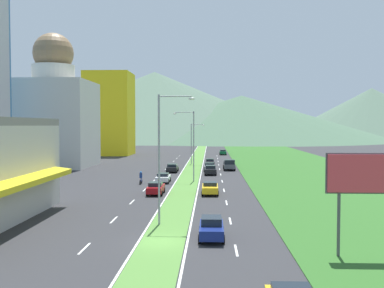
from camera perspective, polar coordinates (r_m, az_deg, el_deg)
The scene contains 47 objects.
ground_plane at distance 32.36m, azimuth -3.78°, elevation -12.46°, with size 600.00×600.00×0.00m, color #2D2D30.
grass_median at distance 91.53m, azimuth 0.27°, elevation -2.77°, with size 3.20×240.00×0.06m, color #518438.
grass_verge_right at distance 93.08m, azimuth 13.07°, elevation -2.75°, with size 24.00×240.00×0.06m, color #2D6023.
lane_dash_left_2 at distance 31.61m, azimuth -13.62°, elevation -12.87°, with size 0.16×2.80×0.01m, color silver.
lane_dash_left_3 at distance 40.19m, azimuth -9.99°, elevation -9.54°, with size 0.16×2.80×0.01m, color silver.
lane_dash_left_4 at distance 48.95m, azimuth -7.68°, elevation -7.36°, with size 0.16×2.80×0.01m, color silver.
lane_dash_left_5 at distance 57.82m, azimuth -6.10°, elevation -5.85°, with size 0.16×2.80×0.01m, color silver.
lane_dash_left_6 at distance 66.75m, azimuth -4.94°, elevation -4.73°, with size 0.16×2.80×0.01m, color silver.
lane_dash_left_7 at distance 75.73m, azimuth -4.06°, elevation -3.88°, with size 0.16×2.80×0.01m, color silver.
lane_dash_left_8 at distance 84.72m, azimuth -3.36°, elevation -3.21°, with size 0.16×2.80×0.01m, color silver.
lane_dash_left_9 at distance 93.74m, azimuth -2.80°, elevation -2.66°, with size 0.16×2.80×0.01m, color silver.
lane_dash_left_10 at distance 102.77m, azimuth -2.34°, elevation -2.22°, with size 0.16×2.80×0.01m, color silver.
lane_dash_left_11 at distance 111.82m, azimuth -1.96°, elevation -1.84°, with size 0.16×2.80×0.01m, color silver.
lane_dash_left_12 at distance 120.87m, azimuth -1.63°, elevation -1.52°, with size 0.16×2.80×0.01m, color silver.
lane_dash_right_2 at distance 30.49m, azimuth 5.68°, elevation -13.39°, with size 0.16×2.80×0.01m, color silver.
lane_dash_right_3 at distance 39.32m, azimuth 4.91°, elevation -9.78°, with size 0.16×2.80×0.01m, color silver.
lane_dash_right_4 at distance 48.24m, azimuth 4.44°, elevation -7.50°, with size 0.16×2.80×0.01m, color silver.
lane_dash_right_5 at distance 57.22m, azimuth 4.11°, elevation -5.93°, with size 0.16×2.80×0.01m, color silver.
lane_dash_right_6 at distance 66.23m, azimuth 3.88°, elevation -4.79°, with size 0.16×2.80×0.01m, color silver.
lane_dash_right_7 at distance 75.27m, azimuth 3.70°, elevation -3.92°, with size 0.16×2.80×0.01m, color silver.
lane_dash_right_8 at distance 84.31m, azimuth 3.56°, elevation -3.24°, with size 0.16×2.80×0.01m, color silver.
lane_dash_right_9 at distance 93.37m, azimuth 3.45°, elevation -2.69°, with size 0.16×2.80×0.01m, color silver.
lane_dash_right_10 at distance 102.44m, azimuth 3.36°, elevation -2.23°, with size 0.16×2.80×0.01m, color silver.
lane_dash_right_11 at distance 111.51m, azimuth 3.28°, elevation -1.85°, with size 0.16×2.80×0.01m, color silver.
lane_dash_right_12 at distance 120.58m, azimuth 3.21°, elevation -1.53°, with size 0.16×2.80×0.01m, color silver.
edge_line_median_left at distance 91.62m, azimuth -0.82°, elevation -2.78°, with size 0.16×240.00×0.01m, color silver.
edge_line_median_right at distance 91.49m, azimuth 1.37°, elevation -2.79°, with size 0.16×240.00×0.01m, color silver.
domed_building at distance 93.13m, azimuth -17.24°, elevation 3.71°, with size 14.90×14.90×26.57m.
midrise_colored at distance 126.86m, azimuth -10.51°, elevation 3.81°, with size 12.40×12.40×22.96m, color yellow.
hill_far_left at distance 282.05m, azimuth -4.80°, elevation 4.97°, with size 200.82×200.82×41.76m, color #516B56.
hill_far_center at distance 255.47m, azimuth 6.35°, elevation 3.36°, with size 164.94×164.94×25.16m, color #47664C.
hill_far_right at distance 315.90m, azimuth 21.98°, elevation 3.70°, with size 122.42×122.42×32.64m, color #516B56.
street_lamp_near at distance 36.86m, azimuth -3.79°, elevation -0.94°, with size 3.09×0.36×10.83m.
street_lamp_mid at distance 65.41m, azimuth -0.06°, elevation 0.33°, with size 3.17×0.50×10.36m.
street_lamp_far at distance 94.08m, azimuth 0.11°, elevation 0.40°, with size 2.94×0.34×8.61m.
billboard_roadside at distance 29.93m, azimuth 21.61°, elevation -4.15°, with size 5.22×0.28×6.58m.
car_0 at distance 79.13m, azimuth -2.53°, elevation -3.07°, with size 2.02×4.78×1.45m.
car_1 at distance 53.84m, azimuth 2.33°, elevation -5.63°, with size 2.02×4.48×1.48m.
car_2 at distance 91.02m, azimuth 2.31°, elevation -2.34°, with size 1.89×4.62×1.44m.
car_3 at distance 53.87m, azimuth -4.67°, elevation -5.64°, with size 1.94×4.42×1.48m.
car_4 at distance 64.79m, azimuth -3.72°, elevation -4.31°, with size 1.99×4.34×1.38m.
car_5 at distance 33.12m, azimuth 2.51°, elevation -10.69°, with size 1.87×4.27×1.59m.
car_6 at distance 125.30m, azimuth 3.98°, elevation -1.05°, with size 1.95×4.68×1.41m.
car_7 at distance 80.73m, azimuth 2.24°, elevation -2.94°, with size 2.01×4.23×1.49m.
car_8 at distance 75.04m, azimuth 2.39°, elevation -3.33°, with size 2.03×4.47×1.56m.
pickup_truck_0 at distance 82.84m, azimuth 4.78°, elevation -2.66°, with size 2.18×5.40×2.00m.
motorcycle_rider at distance 63.51m, azimuth -6.56°, elevation -4.43°, with size 0.36×2.00×1.80m.
Camera 1 is at (3.39, -31.10, 8.31)m, focal length 41.65 mm.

